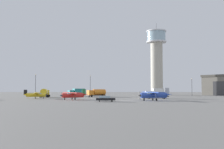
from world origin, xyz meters
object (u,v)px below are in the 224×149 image
(control_tower, at_px, (157,57))
(airplane_yellow, at_px, (36,94))
(light_post_west, at_px, (35,83))
(truck_fuel_tanker_yellow, at_px, (45,93))
(truck_box_teal, at_px, (77,92))
(truck_box_white, at_px, (158,93))
(light_post_north, at_px, (192,85))
(car_black, at_px, (105,98))
(airplane_blue, at_px, (154,95))
(truck_fuel_tanker_orange, at_px, (97,93))
(light_post_east, at_px, (90,84))
(airplane_red, at_px, (73,95))

(control_tower, distance_m, airplane_yellow, 68.04)
(airplane_yellow, height_order, light_post_west, light_post_west)
(truck_fuel_tanker_yellow, bearing_deg, truck_box_teal, -38.28)
(truck_box_white, relative_size, light_post_north, 0.94)
(truck_fuel_tanker_yellow, bearing_deg, airplane_yellow, 175.24)
(truck_box_teal, distance_m, light_post_north, 48.51)
(car_black, bearing_deg, light_post_north, 50.99)
(truck_box_teal, bearing_deg, airplane_yellow, 42.52)
(car_black, relative_size, light_post_west, 0.48)
(airplane_blue, xyz_separation_m, truck_box_teal, (-25.53, 41.90, 0.22))
(truck_fuel_tanker_orange, bearing_deg, truck_box_teal, -82.65)
(airplane_yellow, xyz_separation_m, light_post_east, (13.29, 36.56, 4.11))
(airplane_red, bearing_deg, control_tower, -151.34)
(control_tower, xyz_separation_m, light_post_west, (-54.73, -16.06, -13.01))
(car_black, xyz_separation_m, light_post_west, (-31.80, 51.40, 4.78))
(truck_box_white, xyz_separation_m, light_post_west, (-47.19, 31.60, 3.80))
(airplane_yellow, xyz_separation_m, truck_fuel_tanker_orange, (17.51, 16.60, 0.35))
(airplane_yellow, bearing_deg, light_post_north, 10.80)
(airplane_red, xyz_separation_m, car_black, (9.15, -10.96, -0.62))
(control_tower, xyz_separation_m, light_post_north, (11.97, -17.24, -13.96))
(airplane_blue, height_order, truck_box_teal, airplane_blue)
(airplane_yellow, distance_m, light_post_east, 39.11)
(truck_box_teal, bearing_deg, airplane_red, 66.00)
(truck_fuel_tanker_orange, bearing_deg, truck_box_white, 110.22)
(airplane_yellow, height_order, light_post_east, light_post_east)
(truck_fuel_tanker_orange, height_order, truck_box_teal, truck_box_teal)
(truck_fuel_tanker_orange, relative_size, car_black, 1.56)
(airplane_red, bearing_deg, airplane_blue, 133.97)
(truck_fuel_tanker_orange, distance_m, light_post_west, 31.71)
(light_post_west, height_order, light_post_east, light_post_west)
(airplane_blue, xyz_separation_m, car_black, (-12.08, -5.56, -0.76))
(light_post_north, bearing_deg, airplane_yellow, -151.46)
(truck_box_white, bearing_deg, car_black, 50.15)
(truck_box_teal, bearing_deg, light_post_east, -150.49)
(car_black, bearing_deg, truck_box_teal, 101.61)
(light_post_north, bearing_deg, airplane_blue, -117.07)
(airplane_blue, bearing_deg, airplane_yellow, -36.64)
(airplane_yellow, height_order, truck_box_white, truck_box_white)
(airplane_red, height_order, truck_fuel_tanker_yellow, truck_fuel_tanker_yellow)
(light_post_west, bearing_deg, truck_fuel_tanker_yellow, -64.61)
(truck_fuel_tanker_yellow, height_order, light_post_east, light_post_east)
(airplane_blue, bearing_deg, light_post_west, -60.89)
(truck_fuel_tanker_orange, bearing_deg, airplane_yellow, 12.80)
(truck_box_teal, relative_size, car_black, 1.55)
(light_post_east, bearing_deg, light_post_west, -169.11)
(airplane_yellow, distance_m, airplane_red, 15.25)
(airplane_blue, height_order, light_post_north, light_post_north)
(airplane_blue, distance_m, light_post_east, 54.54)
(truck_fuel_tanker_orange, xyz_separation_m, truck_box_teal, (-9.03, 11.55, 0.10))
(truck_fuel_tanker_orange, height_order, light_post_north, light_post_north)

